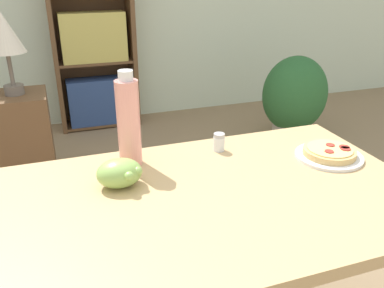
# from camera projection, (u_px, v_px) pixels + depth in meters

# --- Properties ---
(dining_table) EXTENTS (1.24, 0.72, 0.73)m
(dining_table) POSITION_uv_depth(u_px,v_px,m) (199.00, 229.00, 1.14)
(dining_table) COLOR tan
(dining_table) RESTS_ON ground_plane
(pizza_on_plate) EXTENTS (0.21, 0.21, 0.04)m
(pizza_on_plate) POSITION_uv_depth(u_px,v_px,m) (329.00, 153.00, 1.31)
(pizza_on_plate) COLOR white
(pizza_on_plate) RESTS_ON dining_table
(grape_bunch) EXTENTS (0.13, 0.11, 0.08)m
(grape_bunch) POSITION_uv_depth(u_px,v_px,m) (120.00, 173.00, 1.13)
(grape_bunch) COLOR #93BC5B
(grape_bunch) RESTS_ON dining_table
(drink_bottle) EXTENTS (0.07, 0.07, 0.30)m
(drink_bottle) POSITION_uv_depth(u_px,v_px,m) (129.00, 122.00, 1.22)
(drink_bottle) COLOR pink
(drink_bottle) RESTS_ON dining_table
(salt_shaker) EXTENTS (0.04, 0.04, 0.06)m
(salt_shaker) POSITION_uv_depth(u_px,v_px,m) (219.00, 142.00, 1.35)
(salt_shaker) COLOR white
(salt_shaker) RESTS_ON dining_table
(bookshelf) EXTENTS (0.66, 0.28, 1.66)m
(bookshelf) POSITION_uv_depth(u_px,v_px,m) (93.00, 34.00, 3.30)
(bookshelf) COLOR brown
(bookshelf) RESTS_ON ground_plane
(side_table) EXTENTS (0.34, 0.34, 0.61)m
(side_table) POSITION_uv_depth(u_px,v_px,m) (24.00, 142.00, 2.49)
(side_table) COLOR brown
(side_table) RESTS_ON ground_plane
(table_lamp) EXTENTS (0.21, 0.21, 0.46)m
(table_lamp) POSITION_uv_depth(u_px,v_px,m) (5.00, 37.00, 2.23)
(table_lamp) COLOR #665B51
(table_lamp) RESTS_ON side_table
(potted_plant_floor) EXTENTS (0.52, 0.45, 0.67)m
(potted_plant_floor) POSITION_uv_depth(u_px,v_px,m) (294.00, 98.00, 3.20)
(potted_plant_floor) COLOR #BCB2A3
(potted_plant_floor) RESTS_ON ground_plane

